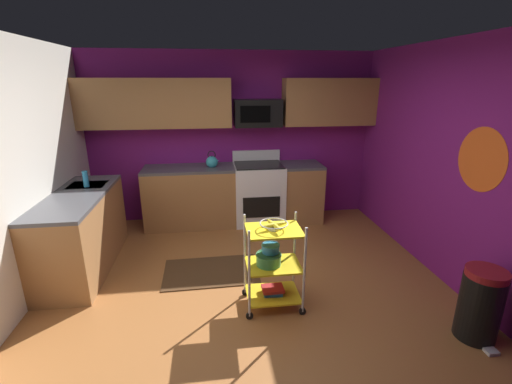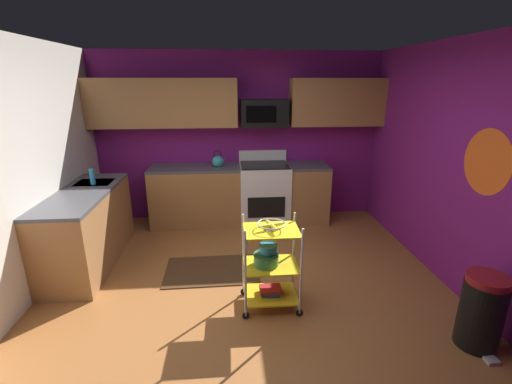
{
  "view_description": "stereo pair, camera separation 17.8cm",
  "coord_description": "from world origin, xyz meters",
  "px_view_note": "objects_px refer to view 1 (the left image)",
  "views": [
    {
      "loc": [
        -0.36,
        -3.1,
        2.17
      ],
      "look_at": [
        0.11,
        0.37,
        1.05
      ],
      "focal_mm": 24.56,
      "sensor_mm": 36.0,
      "label": 1
    },
    {
      "loc": [
        -0.18,
        -3.12,
        2.17
      ],
      "look_at": [
        0.11,
        0.37,
        1.05
      ],
      "focal_mm": 24.56,
      "sensor_mm": 36.0,
      "label": 2
    }
  ],
  "objects_px": {
    "rolling_cart": "(273,265)",
    "fruit_bowl": "(274,225)",
    "kettle": "(212,162)",
    "dish_soap_bottle": "(86,179)",
    "mixing_bowl_small": "(271,248)",
    "trash_can": "(480,304)",
    "oven_range": "(259,193)",
    "mixing_bowl_large": "(269,259)",
    "microwave": "(258,113)",
    "book_stack": "(273,290)"
  },
  "relations": [
    {
      "from": "oven_range",
      "to": "mixing_bowl_large",
      "type": "height_order",
      "value": "oven_range"
    },
    {
      "from": "oven_range",
      "to": "book_stack",
      "type": "height_order",
      "value": "oven_range"
    },
    {
      "from": "book_stack",
      "to": "microwave",
      "type": "bearing_deg",
      "value": 85.91
    },
    {
      "from": "mixing_bowl_large",
      "to": "dish_soap_bottle",
      "type": "xyz_separation_m",
      "value": [
        -2.04,
        1.37,
        0.5
      ]
    },
    {
      "from": "mixing_bowl_large",
      "to": "mixing_bowl_small",
      "type": "bearing_deg",
      "value": 54.85
    },
    {
      "from": "mixing_bowl_small",
      "to": "fruit_bowl",
      "type": "bearing_deg",
      "value": -55.79
    },
    {
      "from": "dish_soap_bottle",
      "to": "kettle",
      "type": "bearing_deg",
      "value": 28.81
    },
    {
      "from": "fruit_bowl",
      "to": "book_stack",
      "type": "distance_m",
      "value": 0.71
    },
    {
      "from": "rolling_cart",
      "to": "fruit_bowl",
      "type": "xyz_separation_m",
      "value": [
        -0.0,
        0.0,
        0.42
      ]
    },
    {
      "from": "fruit_bowl",
      "to": "oven_range",
      "type": "bearing_deg",
      "value": 85.71
    },
    {
      "from": "microwave",
      "to": "kettle",
      "type": "bearing_deg",
      "value": -171.33
    },
    {
      "from": "rolling_cart",
      "to": "mixing_bowl_small",
      "type": "xyz_separation_m",
      "value": [
        -0.02,
        0.03,
        0.17
      ]
    },
    {
      "from": "mixing_bowl_large",
      "to": "dish_soap_bottle",
      "type": "bearing_deg",
      "value": 146.18
    },
    {
      "from": "oven_range",
      "to": "dish_soap_bottle",
      "type": "bearing_deg",
      "value": -159.29
    },
    {
      "from": "microwave",
      "to": "book_stack",
      "type": "distance_m",
      "value": 2.79
    },
    {
      "from": "fruit_bowl",
      "to": "mixing_bowl_small",
      "type": "relative_size",
      "value": 1.49
    },
    {
      "from": "kettle",
      "to": "dish_soap_bottle",
      "type": "height_order",
      "value": "kettle"
    },
    {
      "from": "rolling_cart",
      "to": "fruit_bowl",
      "type": "bearing_deg",
      "value": 153.43
    },
    {
      "from": "trash_can",
      "to": "mixing_bowl_large",
      "type": "bearing_deg",
      "value": 158.31
    },
    {
      "from": "rolling_cart",
      "to": "mixing_bowl_large",
      "type": "distance_m",
      "value": 0.08
    },
    {
      "from": "mixing_bowl_large",
      "to": "mixing_bowl_small",
      "type": "xyz_separation_m",
      "value": [
        0.02,
        0.03,
        0.1
      ]
    },
    {
      "from": "mixing_bowl_large",
      "to": "kettle",
      "type": "bearing_deg",
      "value": 102.67
    },
    {
      "from": "microwave",
      "to": "trash_can",
      "type": "distance_m",
      "value": 3.65
    },
    {
      "from": "rolling_cart",
      "to": "dish_soap_bottle",
      "type": "height_order",
      "value": "dish_soap_bottle"
    },
    {
      "from": "fruit_bowl",
      "to": "kettle",
      "type": "distance_m",
      "value": 2.29
    },
    {
      "from": "kettle",
      "to": "trash_can",
      "type": "relative_size",
      "value": 0.4
    },
    {
      "from": "trash_can",
      "to": "kettle",
      "type": "bearing_deg",
      "value": 127.55
    },
    {
      "from": "fruit_bowl",
      "to": "dish_soap_bottle",
      "type": "height_order",
      "value": "dish_soap_bottle"
    },
    {
      "from": "rolling_cart",
      "to": "book_stack",
      "type": "xyz_separation_m",
      "value": [
        -0.0,
        0.0,
        -0.29
      ]
    },
    {
      "from": "rolling_cart",
      "to": "trash_can",
      "type": "xyz_separation_m",
      "value": [
        1.69,
        -0.69,
        -0.12
      ]
    },
    {
      "from": "fruit_bowl",
      "to": "book_stack",
      "type": "relative_size",
      "value": 1.25
    },
    {
      "from": "microwave",
      "to": "mixing_bowl_large",
      "type": "bearing_deg",
      "value": -95.23
    },
    {
      "from": "microwave",
      "to": "dish_soap_bottle",
      "type": "xyz_separation_m",
      "value": [
        -2.25,
        -0.96,
        -0.68
      ]
    },
    {
      "from": "mixing_bowl_large",
      "to": "trash_can",
      "type": "bearing_deg",
      "value": -21.69
    },
    {
      "from": "oven_range",
      "to": "book_stack",
      "type": "relative_size",
      "value": 5.05
    },
    {
      "from": "microwave",
      "to": "fruit_bowl",
      "type": "height_order",
      "value": "microwave"
    },
    {
      "from": "kettle",
      "to": "fruit_bowl",
      "type": "bearing_deg",
      "value": -76.18
    },
    {
      "from": "microwave",
      "to": "oven_range",
      "type": "bearing_deg",
      "value": -89.74
    },
    {
      "from": "microwave",
      "to": "dish_soap_bottle",
      "type": "relative_size",
      "value": 3.5
    },
    {
      "from": "microwave",
      "to": "book_stack",
      "type": "height_order",
      "value": "microwave"
    },
    {
      "from": "rolling_cart",
      "to": "kettle",
      "type": "distance_m",
      "value": 2.35
    },
    {
      "from": "microwave",
      "to": "mixing_bowl_small",
      "type": "relative_size",
      "value": 3.85
    },
    {
      "from": "dish_soap_bottle",
      "to": "trash_can",
      "type": "xyz_separation_m",
      "value": [
        3.78,
        -2.06,
        -0.69
      ]
    },
    {
      "from": "fruit_bowl",
      "to": "kettle",
      "type": "xyz_separation_m",
      "value": [
        -0.54,
        2.22,
        0.12
      ]
    },
    {
      "from": "mixing_bowl_small",
      "to": "kettle",
      "type": "relative_size",
      "value": 0.69
    },
    {
      "from": "kettle",
      "to": "dish_soap_bottle",
      "type": "xyz_separation_m",
      "value": [
        -1.54,
        -0.85,
        0.02
      ]
    },
    {
      "from": "mixing_bowl_small",
      "to": "trash_can",
      "type": "distance_m",
      "value": 1.88
    },
    {
      "from": "microwave",
      "to": "trash_can",
      "type": "xyz_separation_m",
      "value": [
        1.52,
        -3.01,
        -1.37
      ]
    },
    {
      "from": "microwave",
      "to": "rolling_cart",
      "type": "distance_m",
      "value": 2.64
    },
    {
      "from": "mixing_bowl_large",
      "to": "microwave",
      "type": "bearing_deg",
      "value": 84.77
    }
  ]
}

